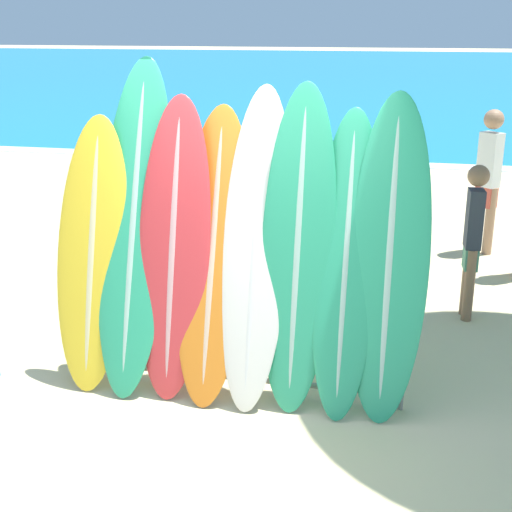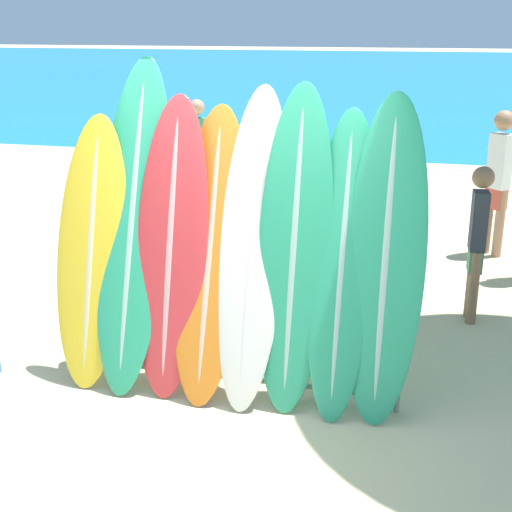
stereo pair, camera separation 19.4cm
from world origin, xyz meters
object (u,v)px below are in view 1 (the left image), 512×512
at_px(person_far_left, 473,237).
at_px(surfboard_slot_6, 346,265).
at_px(surfboard_slot_4, 256,248).
at_px(person_mid_beach, 187,152).
at_px(surfboard_slot_1, 134,227).
at_px(surfboard_slot_0, 93,254).
at_px(person_far_right, 488,176).
at_px(surfboard_slot_5, 298,249).
at_px(surfboard_slot_7, 389,259).
at_px(surfboard_slot_3, 213,255).
at_px(surfboard_rack, 234,338).
at_px(surfboard_slot_2, 174,249).

bearing_deg(person_far_left, surfboard_slot_6, -33.01).
bearing_deg(person_far_left, surfboard_slot_4, -46.98).
xyz_separation_m(surfboard_slot_4, person_mid_beach, (-2.16, 5.13, -0.24)).
height_order(surfboard_slot_1, person_far_left, surfboard_slot_1).
distance_m(surfboard_slot_0, person_far_left, 3.56).
distance_m(surfboard_slot_1, person_far_left, 3.27).
height_order(surfboard_slot_1, person_far_right, surfboard_slot_1).
distance_m(surfboard_slot_6, person_far_right, 4.32).
height_order(surfboard_slot_5, surfboard_slot_6, surfboard_slot_5).
height_order(surfboard_slot_1, surfboard_slot_4, surfboard_slot_1).
height_order(surfboard_slot_1, surfboard_slot_7, surfboard_slot_1).
height_order(surfboard_slot_3, person_mid_beach, surfboard_slot_3).
relative_size(surfboard_rack, surfboard_slot_4, 1.11).
bearing_deg(surfboard_slot_4, surfboard_slot_2, -176.76).
height_order(surfboard_slot_7, person_far_left, surfboard_slot_7).
bearing_deg(surfboard_slot_4, surfboard_slot_1, 178.03).
distance_m(surfboard_slot_3, surfboard_slot_6, 1.01).
xyz_separation_m(surfboard_slot_1, person_mid_beach, (-1.20, 5.10, -0.34)).
distance_m(surfboard_slot_5, person_far_right, 4.44).
bearing_deg(surfboard_slot_7, surfboard_slot_5, 179.58).
bearing_deg(surfboard_slot_6, surfboard_slot_2, -179.84).
xyz_separation_m(surfboard_slot_3, surfboard_slot_7, (1.31, -0.01, 0.07)).
xyz_separation_m(surfboard_slot_4, surfboard_slot_5, (0.32, -0.02, 0.02)).
relative_size(surfboard_slot_5, person_far_right, 1.33).
relative_size(surfboard_slot_2, surfboard_slot_7, 0.98).
relative_size(surfboard_slot_1, surfboard_slot_3, 1.16).
bearing_deg(surfboard_slot_0, surfboard_slot_3, 2.13).
relative_size(surfboard_slot_2, person_far_right, 1.27).
bearing_deg(surfboard_slot_7, surfboard_slot_0, -179.44).
relative_size(surfboard_slot_0, surfboard_slot_4, 0.90).
height_order(surfboard_slot_0, surfboard_slot_3, surfboard_slot_3).
distance_m(surfboard_slot_0, surfboard_slot_1, 0.40).
bearing_deg(surfboard_slot_6, surfboard_slot_5, 178.16).
bearing_deg(surfboard_slot_4, person_far_left, 47.20).
bearing_deg(surfboard_rack, surfboard_slot_7, 2.73).
bearing_deg(person_mid_beach, surfboard_slot_6, 118.26).
bearing_deg(surfboard_slot_5, surfboard_rack, -172.93).
relative_size(surfboard_slot_0, surfboard_slot_7, 0.90).
xyz_separation_m(surfboard_slot_6, person_far_left, (1.04, 1.88, -0.27)).
relative_size(surfboard_slot_1, surfboard_slot_4, 1.08).
bearing_deg(person_far_left, surfboard_slot_5, -40.82).
xyz_separation_m(surfboard_slot_0, surfboard_slot_3, (0.96, 0.04, 0.04)).
xyz_separation_m(surfboard_slot_1, surfboard_slot_3, (0.64, -0.04, -0.17)).
height_order(surfboard_slot_2, surfboard_slot_7, surfboard_slot_7).
bearing_deg(surfboard_slot_6, surfboard_rack, -176.72).
relative_size(surfboard_rack, surfboard_slot_1, 1.03).
bearing_deg(surfboard_slot_7, surfboard_slot_4, 178.52).
xyz_separation_m(surfboard_slot_2, surfboard_slot_3, (0.30, 0.02, -0.04)).
distance_m(surfboard_slot_4, surfboard_slot_6, 0.68).
height_order(surfboard_slot_6, surfboard_slot_7, surfboard_slot_7).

